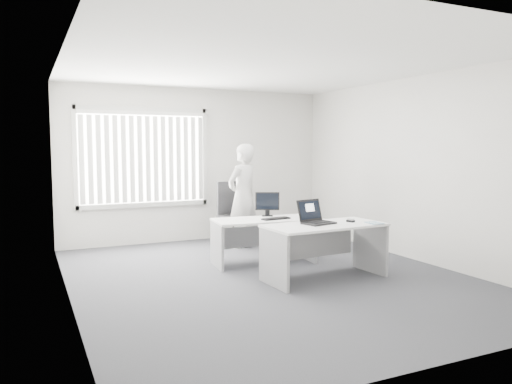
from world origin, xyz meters
name	(u,v)px	position (x,y,z in m)	size (l,w,h in m)	color
ground	(269,277)	(0.00, 0.00, 0.00)	(6.00, 6.00, 0.00)	#44454B
wall_back	(197,165)	(0.00, 3.00, 1.40)	(5.00, 0.02, 2.80)	silver
wall_front	(443,191)	(0.00, -3.00, 1.40)	(5.00, 0.02, 2.80)	silver
wall_left	(66,178)	(-2.50, 0.00, 1.40)	(0.02, 6.00, 2.80)	silver
wall_right	(416,169)	(2.50, 0.00, 1.40)	(0.02, 6.00, 2.80)	silver
ceiling	(269,64)	(0.00, 0.00, 2.80)	(5.00, 6.00, 0.02)	white
window	(143,157)	(-1.00, 2.96, 1.55)	(2.32, 0.06, 1.76)	beige
blinds	(144,159)	(-1.00, 2.90, 1.52)	(2.20, 0.10, 1.50)	white
desk_near	(325,239)	(0.63, -0.38, 0.52)	(1.64, 0.84, 0.73)	white
desk_far	(264,231)	(0.28, 0.74, 0.48)	(1.53, 0.84, 0.67)	white
office_chair	(234,225)	(0.41, 2.22, 0.35)	(0.67, 0.67, 1.12)	black
person	(243,196)	(0.49, 1.99, 0.89)	(0.65, 0.43, 1.79)	silver
laptop	(319,212)	(0.57, -0.33, 0.88)	(0.40, 0.36, 0.31)	black
paper_sheet	(347,223)	(0.94, -0.43, 0.73)	(0.32, 0.23, 0.00)	white
mouse	(351,220)	(1.04, -0.38, 0.75)	(0.06, 0.10, 0.04)	#B0B0B2
booklet	(375,223)	(1.27, -0.60, 0.73)	(0.17, 0.23, 0.01)	white
keyboard	(276,219)	(0.43, 0.62, 0.68)	(0.43, 0.14, 0.02)	black
monitor	(267,204)	(0.47, 0.99, 0.86)	(0.37, 0.11, 0.37)	black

